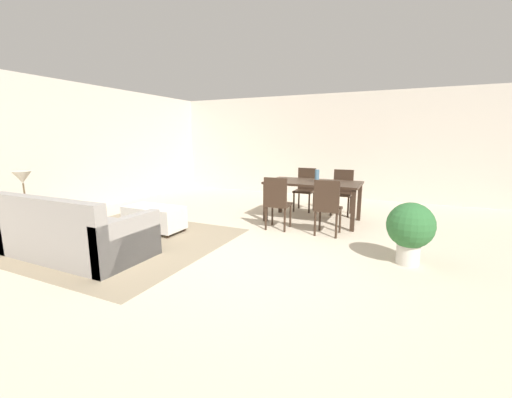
# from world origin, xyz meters

# --- Properties ---
(ground_plane) EXTENTS (10.80, 10.80, 0.00)m
(ground_plane) POSITION_xyz_m (0.00, 0.00, 0.00)
(ground_plane) COLOR beige
(wall_back) EXTENTS (9.00, 0.12, 2.70)m
(wall_back) POSITION_xyz_m (0.00, 5.00, 1.35)
(wall_back) COLOR beige
(wall_back) RESTS_ON ground_plane
(wall_left) EXTENTS (0.12, 11.00, 2.70)m
(wall_left) POSITION_xyz_m (-4.50, 0.50, 1.35)
(wall_left) COLOR beige
(wall_left) RESTS_ON ground_plane
(area_rug) EXTENTS (3.00, 2.80, 0.01)m
(area_rug) POSITION_xyz_m (-2.02, -0.26, 0.00)
(area_rug) COLOR gray
(area_rug) RESTS_ON ground_plane
(couch) EXTENTS (1.97, 0.99, 0.86)m
(couch) POSITION_xyz_m (-2.11, -0.95, 0.28)
(couch) COLOR gray
(couch) RESTS_ON ground_plane
(ottoman_table) EXTENTS (0.99, 0.52, 0.44)m
(ottoman_table) POSITION_xyz_m (-1.94, 0.37, 0.25)
(ottoman_table) COLOR silver
(ottoman_table) RESTS_ON ground_plane
(side_table) EXTENTS (0.40, 0.40, 0.55)m
(side_table) POSITION_xyz_m (-3.39, -0.80, 0.44)
(side_table) COLOR brown
(side_table) RESTS_ON ground_plane
(table_lamp) EXTENTS (0.26, 0.26, 0.52)m
(table_lamp) POSITION_xyz_m (-3.39, -0.80, 0.96)
(table_lamp) COLOR brown
(table_lamp) RESTS_ON side_table
(dining_table) EXTENTS (1.73, 0.93, 0.76)m
(dining_table) POSITION_xyz_m (0.30, 2.21, 0.67)
(dining_table) COLOR #332319
(dining_table) RESTS_ON ground_plane
(dining_chair_near_left) EXTENTS (0.42, 0.42, 0.92)m
(dining_chair_near_left) POSITION_xyz_m (-0.10, 1.35, 0.52)
(dining_chair_near_left) COLOR #332319
(dining_chair_near_left) RESTS_ON ground_plane
(dining_chair_near_right) EXTENTS (0.40, 0.40, 0.92)m
(dining_chair_near_right) POSITION_xyz_m (0.76, 1.36, 0.52)
(dining_chair_near_right) COLOR #332319
(dining_chair_near_right) RESTS_ON ground_plane
(dining_chair_far_left) EXTENTS (0.41, 0.41, 0.92)m
(dining_chair_far_left) POSITION_xyz_m (-0.10, 3.06, 0.52)
(dining_chair_far_left) COLOR #332319
(dining_chair_far_left) RESTS_ON ground_plane
(dining_chair_far_right) EXTENTS (0.41, 0.41, 0.92)m
(dining_chair_far_right) POSITION_xyz_m (0.70, 3.03, 0.52)
(dining_chair_far_right) COLOR #332319
(dining_chair_far_right) RESTS_ON ground_plane
(vase_centerpiece) EXTENTS (0.08, 0.08, 0.23)m
(vase_centerpiece) POSITION_xyz_m (0.36, 2.22, 0.87)
(vase_centerpiece) COLOR slate
(vase_centerpiece) RESTS_ON dining_table
(potted_plant) EXTENTS (0.57, 0.57, 0.79)m
(potted_plant) POSITION_xyz_m (1.96, 0.61, 0.47)
(potted_plant) COLOR beige
(potted_plant) RESTS_ON ground_plane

